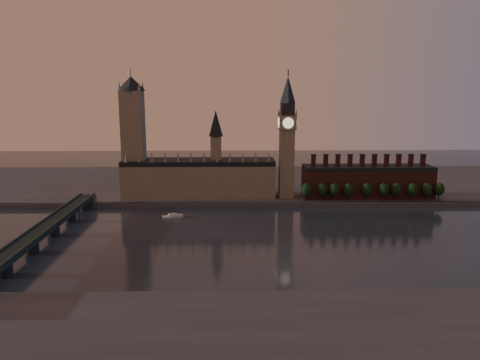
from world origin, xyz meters
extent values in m
plane|color=black|center=(0.00, 0.00, 0.00)|extent=(900.00, 900.00, 0.00)
cube|color=#49494E|center=(0.00, 90.00, 2.00)|extent=(900.00, 4.00, 4.00)
cube|color=#49494E|center=(0.00, 180.00, 2.00)|extent=(900.00, 180.00, 4.00)
cube|color=gray|center=(-65.00, 115.00, 18.00)|extent=(130.00, 30.00, 28.00)
cube|color=black|center=(-65.00, 115.00, 34.00)|extent=(130.00, 30.00, 4.00)
cube|color=gray|center=(-50.00, 115.00, 44.00)|extent=(9.00, 9.00, 24.00)
cone|color=black|center=(-50.00, 115.00, 67.00)|extent=(12.00, 12.00, 22.00)
cone|color=gray|center=(-124.00, 101.00, 41.00)|extent=(2.60, 2.60, 10.00)
cone|color=gray|center=(-113.27, 101.00, 41.00)|extent=(2.60, 2.60, 10.00)
cone|color=gray|center=(-102.55, 101.00, 41.00)|extent=(2.60, 2.60, 10.00)
cone|color=gray|center=(-91.82, 101.00, 41.00)|extent=(2.60, 2.60, 10.00)
cone|color=gray|center=(-81.09, 101.00, 41.00)|extent=(2.60, 2.60, 10.00)
cone|color=gray|center=(-70.36, 101.00, 41.00)|extent=(2.60, 2.60, 10.00)
cone|color=gray|center=(-59.64, 101.00, 41.00)|extent=(2.60, 2.60, 10.00)
cone|color=gray|center=(-48.91, 101.00, 41.00)|extent=(2.60, 2.60, 10.00)
cone|color=gray|center=(-38.18, 101.00, 41.00)|extent=(2.60, 2.60, 10.00)
cone|color=gray|center=(-27.45, 101.00, 41.00)|extent=(2.60, 2.60, 10.00)
cone|color=gray|center=(-16.73, 101.00, 41.00)|extent=(2.60, 2.60, 10.00)
cone|color=gray|center=(-6.00, 101.00, 41.00)|extent=(2.60, 2.60, 10.00)
cube|color=gray|center=(-120.00, 115.00, 49.00)|extent=(18.00, 18.00, 90.00)
cone|color=black|center=(-120.00, 115.00, 100.00)|extent=(24.00, 24.00, 12.00)
cylinder|color=#232326|center=(-120.00, 115.00, 106.00)|extent=(0.50, 0.50, 12.00)
cone|color=gray|center=(-128.00, 107.00, 98.00)|extent=(3.00, 3.00, 8.00)
cone|color=gray|center=(-112.00, 107.00, 98.00)|extent=(3.00, 3.00, 8.00)
cone|color=gray|center=(-128.00, 123.00, 98.00)|extent=(3.00, 3.00, 8.00)
cone|color=gray|center=(-112.00, 123.00, 98.00)|extent=(3.00, 3.00, 8.00)
cube|color=gray|center=(10.00, 110.00, 33.00)|extent=(12.00, 12.00, 58.00)
cube|color=gray|center=(10.00, 110.00, 68.00)|extent=(14.00, 14.00, 12.00)
cube|color=#232326|center=(10.00, 110.00, 79.00)|extent=(11.00, 11.00, 10.00)
cone|color=black|center=(10.00, 110.00, 95.00)|extent=(13.00, 13.00, 22.00)
cylinder|color=#232326|center=(10.00, 110.00, 108.50)|extent=(1.00, 1.00, 5.00)
cylinder|color=beige|center=(10.00, 102.80, 68.00)|extent=(9.00, 0.50, 9.00)
cylinder|color=beige|center=(10.00, 117.20, 68.00)|extent=(9.00, 0.50, 9.00)
cylinder|color=beige|center=(2.80, 110.00, 68.00)|extent=(0.50, 9.00, 9.00)
cylinder|color=beige|center=(17.20, 110.00, 68.00)|extent=(0.50, 9.00, 9.00)
cone|color=gray|center=(3.50, 103.50, 77.00)|extent=(2.00, 2.00, 6.00)
cone|color=gray|center=(16.50, 103.50, 77.00)|extent=(2.00, 2.00, 6.00)
cone|color=gray|center=(3.50, 116.50, 77.00)|extent=(2.00, 2.00, 6.00)
cone|color=gray|center=(16.50, 116.50, 77.00)|extent=(2.00, 2.00, 6.00)
cube|color=#572521|center=(80.00, 110.00, 16.00)|extent=(110.00, 25.00, 24.00)
cube|color=black|center=(80.00, 110.00, 29.50)|extent=(110.00, 25.00, 3.00)
cube|color=#572521|center=(33.00, 110.00, 35.50)|extent=(3.50, 3.50, 9.00)
cube|color=#232326|center=(33.00, 110.00, 40.50)|extent=(4.20, 4.20, 1.00)
cube|color=#572521|center=(43.44, 110.00, 35.50)|extent=(3.50, 3.50, 9.00)
cube|color=#232326|center=(43.44, 110.00, 40.50)|extent=(4.20, 4.20, 1.00)
cube|color=#572521|center=(53.89, 110.00, 35.50)|extent=(3.50, 3.50, 9.00)
cube|color=#232326|center=(53.89, 110.00, 40.50)|extent=(4.20, 4.20, 1.00)
cube|color=#572521|center=(64.33, 110.00, 35.50)|extent=(3.50, 3.50, 9.00)
cube|color=#232326|center=(64.33, 110.00, 40.50)|extent=(4.20, 4.20, 1.00)
cube|color=#572521|center=(74.78, 110.00, 35.50)|extent=(3.50, 3.50, 9.00)
cube|color=#232326|center=(74.78, 110.00, 40.50)|extent=(4.20, 4.20, 1.00)
cube|color=#572521|center=(85.22, 110.00, 35.50)|extent=(3.50, 3.50, 9.00)
cube|color=#232326|center=(85.22, 110.00, 40.50)|extent=(4.20, 4.20, 1.00)
cube|color=#572521|center=(95.67, 110.00, 35.50)|extent=(3.50, 3.50, 9.00)
cube|color=#232326|center=(95.67, 110.00, 40.50)|extent=(4.20, 4.20, 1.00)
cube|color=#572521|center=(106.11, 110.00, 35.50)|extent=(3.50, 3.50, 9.00)
cube|color=#232326|center=(106.11, 110.00, 40.50)|extent=(4.20, 4.20, 1.00)
cube|color=#572521|center=(116.56, 110.00, 35.50)|extent=(3.50, 3.50, 9.00)
cube|color=#232326|center=(116.56, 110.00, 40.50)|extent=(4.20, 4.20, 1.00)
cube|color=#572521|center=(127.00, 110.00, 35.50)|extent=(3.50, 3.50, 9.00)
cube|color=#232326|center=(127.00, 110.00, 40.50)|extent=(4.20, 4.20, 1.00)
cylinder|color=black|center=(25.42, 95.22, 7.00)|extent=(0.80, 0.80, 6.00)
ellipsoid|color=black|center=(25.42, 95.22, 13.50)|extent=(8.60, 8.60, 10.75)
cylinder|color=black|center=(38.64, 95.37, 7.00)|extent=(0.80, 0.80, 6.00)
ellipsoid|color=black|center=(38.64, 95.37, 13.50)|extent=(8.60, 8.60, 10.75)
cylinder|color=black|center=(48.17, 94.34, 7.00)|extent=(0.80, 0.80, 6.00)
ellipsoid|color=black|center=(48.17, 94.34, 13.50)|extent=(8.60, 8.60, 10.75)
cylinder|color=black|center=(59.94, 94.46, 7.00)|extent=(0.80, 0.80, 6.00)
ellipsoid|color=black|center=(59.94, 94.46, 13.50)|extent=(8.60, 8.60, 10.75)
cylinder|color=black|center=(75.55, 95.05, 7.00)|extent=(0.80, 0.80, 6.00)
ellipsoid|color=black|center=(75.55, 95.05, 13.50)|extent=(8.60, 8.60, 10.75)
cylinder|color=black|center=(89.22, 94.10, 7.00)|extent=(0.80, 0.80, 6.00)
ellipsoid|color=black|center=(89.22, 94.10, 13.50)|extent=(8.60, 8.60, 10.75)
cylinder|color=black|center=(99.96, 95.11, 7.00)|extent=(0.80, 0.80, 6.00)
ellipsoid|color=black|center=(99.96, 95.11, 13.50)|extent=(8.60, 8.60, 10.75)
cylinder|color=black|center=(113.19, 93.80, 7.00)|extent=(0.80, 0.80, 6.00)
ellipsoid|color=black|center=(113.19, 93.80, 13.50)|extent=(8.60, 8.60, 10.75)
cylinder|color=black|center=(125.74, 94.53, 7.00)|extent=(0.80, 0.80, 6.00)
ellipsoid|color=black|center=(125.74, 94.53, 13.50)|extent=(8.60, 8.60, 10.75)
cylinder|color=black|center=(136.09, 94.58, 7.00)|extent=(0.80, 0.80, 6.00)
ellipsoid|color=black|center=(136.09, 94.58, 13.50)|extent=(8.60, 8.60, 10.75)
cube|color=black|center=(-155.00, -5.00, 9.00)|extent=(12.00, 200.00, 2.50)
cube|color=black|center=(-160.50, -5.00, 10.90)|extent=(1.00, 200.00, 1.30)
cube|color=black|center=(-149.50, -5.00, 10.90)|extent=(1.00, 200.00, 1.30)
cube|color=#49494E|center=(-155.00, 90.00, 7.00)|extent=(14.00, 8.00, 6.00)
cylinder|color=#232326|center=(-155.00, -51.00, 3.88)|extent=(8.00, 8.00, 7.75)
cylinder|color=#232326|center=(-155.00, -17.00, 3.88)|extent=(8.00, 8.00, 7.75)
cylinder|color=#232326|center=(-155.00, 17.00, 3.88)|extent=(8.00, 8.00, 7.75)
cylinder|color=#232326|center=(-155.00, 51.00, 3.88)|extent=(8.00, 8.00, 7.75)
cylinder|color=#232326|center=(-155.00, 85.00, 3.88)|extent=(8.00, 8.00, 7.75)
cube|color=beige|center=(-81.41, 59.70, 0.87)|extent=(15.70, 9.29, 1.73)
cube|color=beige|center=(-81.41, 59.70, 2.38)|extent=(7.21, 5.28, 1.30)
camera|label=1|loc=(-37.15, -282.30, 95.67)|focal=35.00mm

